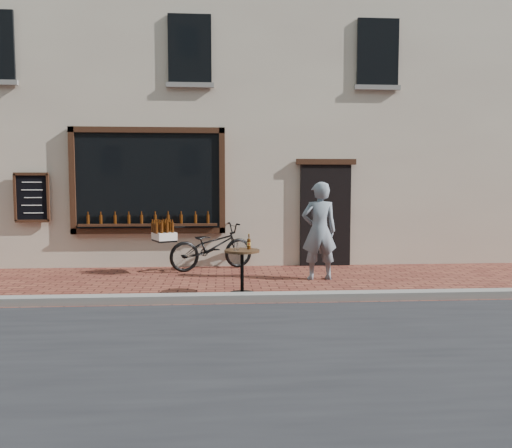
{
  "coord_description": "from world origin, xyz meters",
  "views": [
    {
      "loc": [
        -0.35,
        -7.25,
        1.78
      ],
      "look_at": [
        0.23,
        1.2,
        1.1
      ],
      "focal_mm": 35.0,
      "sensor_mm": 36.0,
      "label": 1
    }
  ],
  "objects": [
    {
      "name": "kerb",
      "position": [
        0.0,
        0.2,
        0.06
      ],
      "size": [
        90.0,
        0.25,
        0.12
      ],
      "primitive_type": "cube",
      "color": "slate",
      "rests_on": "ground"
    },
    {
      "name": "shop_building",
      "position": [
        0.0,
        6.5,
        5.0
      ],
      "size": [
        28.0,
        6.2,
        10.0
      ],
      "color": "beige",
      "rests_on": "ground"
    },
    {
      "name": "pedestrian",
      "position": [
        1.46,
        1.88,
        0.91
      ],
      "size": [
        0.69,
        0.48,
        1.82
      ],
      "primitive_type": "imported",
      "rotation": [
        0.0,
        0.0,
        3.2
      ],
      "color": "slate",
      "rests_on": "ground"
    },
    {
      "name": "bistro_table",
      "position": [
        -0.03,
        0.68,
        0.52
      ],
      "size": [
        0.57,
        0.57,
        0.97
      ],
      "color": "black",
      "rests_on": "ground"
    },
    {
      "name": "ground",
      "position": [
        0.0,
        0.0,
        0.0
      ],
      "size": [
        90.0,
        90.0,
        0.0
      ],
      "primitive_type": "plane",
      "color": "#5C271E",
      "rests_on": "ground"
    },
    {
      "name": "cargo_bicycle",
      "position": [
        -0.6,
        3.07,
        0.49
      ],
      "size": [
        2.18,
        1.4,
        1.04
      ],
      "rotation": [
        0.0,
        0.0,
        1.99
      ],
      "color": "black",
      "rests_on": "ground"
    }
  ]
}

